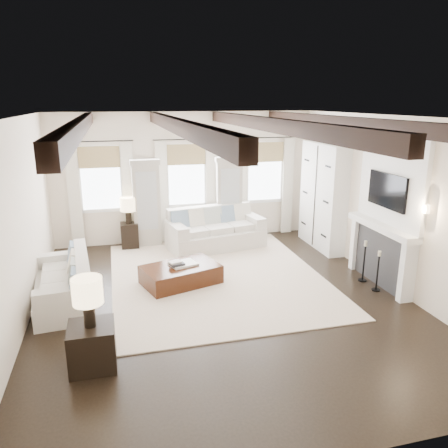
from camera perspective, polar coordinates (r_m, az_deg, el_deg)
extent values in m
plane|color=black|center=(7.93, -0.05, -9.99)|extent=(7.50, 7.50, 0.00)
cube|color=white|center=(10.96, -4.96, 6.07)|extent=(6.50, 0.04, 3.20)
cube|color=white|center=(4.07, 13.46, -11.81)|extent=(6.50, 0.04, 3.20)
cube|color=white|center=(7.31, -25.58, -0.47)|extent=(0.04, 7.50, 3.20)
cube|color=white|center=(8.74, 21.07, 2.52)|extent=(0.04, 7.50, 3.20)
cube|color=white|center=(7.14, -0.06, 13.79)|extent=(6.50, 7.50, 0.04)
cube|color=black|center=(6.93, -18.37, 11.95)|extent=(0.16, 7.40, 0.22)
cube|color=black|center=(6.99, -6.17, 12.67)|extent=(0.16, 7.40, 0.22)
cube|color=black|center=(7.36, 5.75, 12.84)|extent=(0.16, 7.40, 0.22)
cube|color=black|center=(7.98, 15.82, 12.57)|extent=(0.16, 7.40, 0.22)
cube|color=white|center=(10.79, -15.79, 5.63)|extent=(0.90, 0.03, 1.45)
cube|color=#9E8654|center=(10.65, -16.01, 8.38)|extent=(0.94, 0.04, 0.50)
cube|color=white|center=(10.79, -18.93, 3.31)|extent=(0.28, 0.08, 2.50)
cube|color=white|center=(10.76, -12.34, 3.78)|extent=(0.28, 0.08, 2.50)
cylinder|color=black|center=(10.56, -16.17, 10.33)|extent=(1.60, 0.02, 0.02)
cube|color=white|center=(10.93, -4.94, 6.30)|extent=(0.90, 0.03, 1.45)
cube|color=#9E8654|center=(10.79, -4.95, 9.02)|extent=(0.94, 0.04, 0.50)
cube|color=white|center=(10.82, -8.05, 4.05)|extent=(0.28, 0.08, 2.50)
cube|color=white|center=(11.02, -1.62, 4.42)|extent=(0.28, 0.08, 2.50)
cylinder|color=black|center=(10.71, -4.96, 10.96)|extent=(1.60, 0.02, 0.02)
cube|color=white|center=(11.44, 5.30, 6.72)|extent=(0.90, 0.03, 1.45)
cube|color=#9E8654|center=(11.31, 5.47, 9.32)|extent=(0.94, 0.04, 0.50)
cube|color=white|center=(11.22, 2.43, 4.62)|extent=(0.28, 0.08, 2.50)
cube|color=white|center=(11.64, 8.31, 4.88)|extent=(0.28, 0.08, 2.50)
cylinder|color=black|center=(11.23, 5.61, 11.17)|extent=(1.60, 0.02, 0.02)
cube|color=#B7B0A3|center=(10.75, -10.08, 2.41)|extent=(0.64, 0.38, 2.00)
cube|color=#B2B7BA|center=(10.52, -10.03, 2.96)|extent=(0.48, 0.02, 1.40)
cube|color=#B7B0A3|center=(10.56, -10.36, 8.02)|extent=(0.70, 0.42, 0.12)
cube|color=#B7B0A3|center=(11.08, 0.54, 3.07)|extent=(0.64, 0.38, 2.00)
cube|color=#B2B7BA|center=(10.86, 0.82, 3.61)|extent=(0.48, 0.02, 1.40)
cube|color=#B7B0A3|center=(10.90, 0.56, 8.51)|extent=(0.70, 0.42, 0.12)
cube|color=#262628|center=(8.98, 19.93, -4.03)|extent=(0.18, 1.50, 1.10)
cube|color=black|center=(9.01, 19.69, -4.95)|extent=(0.10, 0.90, 0.70)
cube|color=white|center=(8.34, 22.83, -5.86)|extent=(0.26, 0.14, 1.10)
cube|color=white|center=(9.60, 17.03, -2.48)|extent=(0.26, 0.14, 1.10)
cube|color=white|center=(8.76, 19.93, -0.32)|extent=(0.32, 1.90, 0.12)
cube|color=white|center=(8.62, 21.12, 5.74)|extent=(0.10, 1.90, 1.80)
cube|color=black|center=(8.62, 20.58, 4.10)|extent=(0.07, 1.10, 0.64)
cylinder|color=#FFD899|center=(7.84, 24.94, 1.78)|extent=(0.10, 0.10, 0.14)
cube|color=silver|center=(10.67, 12.80, 3.54)|extent=(0.40, 1.70, 2.50)
cube|color=black|center=(10.58, 11.78, 3.49)|extent=(0.01, 0.02, 2.40)
cube|color=beige|center=(8.92, -0.97, -6.86)|extent=(4.14, 4.90, 0.02)
cube|color=silver|center=(10.57, -1.05, -1.99)|extent=(2.42, 1.43, 0.43)
cube|color=silver|center=(10.78, -1.92, 1.05)|extent=(2.17, 0.63, 0.54)
cube|color=silver|center=(10.12, -6.21, -0.79)|extent=(0.46, 1.01, 0.28)
cube|color=silver|center=(10.89, 3.71, 0.48)|extent=(0.46, 1.01, 0.28)
cube|color=silver|center=(10.20, -4.15, -0.97)|extent=(0.71, 0.75, 0.15)
cube|color=silver|center=(10.43, -0.94, -0.55)|extent=(0.71, 0.75, 0.15)
cube|color=silver|center=(10.69, 2.12, -0.15)|extent=(0.71, 0.75, 0.15)
cube|color=#6884A0|center=(10.32, -5.65, 0.49)|extent=(0.49, 0.32, 0.47)
cube|color=silver|center=(10.46, -3.57, 0.75)|extent=(0.49, 0.32, 0.47)
cube|color=beige|center=(10.61, -1.53, 0.99)|extent=(0.49, 0.32, 0.47)
cube|color=#6884A0|center=(10.77, 0.44, 1.23)|extent=(0.49, 0.32, 0.47)
cube|color=silver|center=(10.94, 2.36, 1.45)|extent=(0.49, 0.32, 0.47)
cube|color=silver|center=(8.28, -20.20, -8.41)|extent=(1.09, 2.09, 0.38)
cube|color=silver|center=(8.12, -18.02, -5.40)|extent=(0.39, 1.93, 0.48)
cube|color=silver|center=(8.99, -20.41, -4.33)|extent=(0.88, 0.33, 0.25)
cube|color=silver|center=(7.35, -20.41, -8.89)|extent=(0.88, 0.33, 0.25)
cube|color=silver|center=(8.70, -20.69, -5.43)|extent=(0.62, 0.59, 0.13)
cube|color=silver|center=(8.18, -20.71, -6.78)|extent=(0.62, 0.59, 0.13)
cube|color=silver|center=(7.67, -20.73, -8.32)|extent=(0.62, 0.59, 0.13)
cube|color=#6884A0|center=(8.78, -19.29, -3.69)|extent=(0.25, 0.42, 0.42)
cube|color=silver|center=(8.33, -19.22, -4.75)|extent=(0.25, 0.42, 0.42)
cube|color=beige|center=(7.88, -19.15, -5.92)|extent=(0.25, 0.42, 0.42)
cube|color=#6884A0|center=(7.44, -19.07, -7.24)|extent=(0.25, 0.42, 0.42)
cube|color=black|center=(8.58, -5.66, -6.62)|extent=(1.62, 1.27, 0.37)
cube|color=white|center=(8.55, -5.34, -5.21)|extent=(0.59, 0.51, 0.04)
cube|color=#262628|center=(8.44, -6.17, -5.22)|extent=(0.31, 0.27, 0.04)
cube|color=beige|center=(8.45, -6.42, -4.96)|extent=(0.26, 0.23, 0.03)
cube|color=black|center=(6.29, -16.81, -15.03)|extent=(0.60, 0.60, 0.60)
cylinder|color=black|center=(6.07, -17.17, -11.25)|extent=(0.15, 0.15, 0.33)
cylinder|color=#F9D89E|center=(5.93, -17.44, -8.32)|extent=(0.39, 0.39, 0.35)
cube|color=black|center=(10.80, -12.21, -1.46)|extent=(0.41, 0.41, 0.61)
cylinder|color=black|center=(10.67, -12.36, 0.90)|extent=(0.14, 0.14, 0.31)
cylinder|color=#F9D89E|center=(10.60, -12.46, 2.56)|extent=(0.37, 0.37, 0.33)
cylinder|color=black|center=(8.81, 19.21, -8.11)|extent=(0.16, 0.16, 0.02)
cylinder|color=black|center=(8.69, 19.41, -6.06)|extent=(0.03, 0.03, 0.70)
cylinder|color=beige|center=(8.55, 19.65, -3.64)|extent=(0.06, 0.06, 0.10)
cylinder|color=black|center=(9.17, 17.62, -7.01)|extent=(0.17, 0.17, 0.02)
cylinder|color=black|center=(9.04, 17.81, -4.91)|extent=(0.03, 0.03, 0.74)
cylinder|color=beige|center=(8.91, 18.03, -2.44)|extent=(0.06, 0.06, 0.11)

